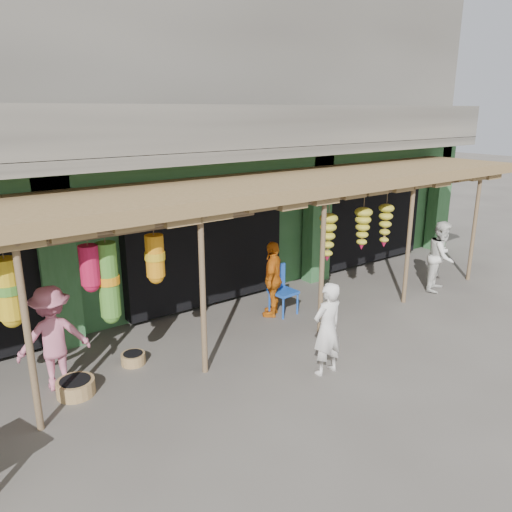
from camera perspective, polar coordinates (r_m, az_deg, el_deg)
ground at (r=9.10m, az=1.75°, el=-9.77°), size 80.00×80.00×0.00m
building at (r=12.37m, az=-12.62°, el=13.05°), size 16.40×6.80×7.00m
awning at (r=8.86m, az=-2.01°, el=7.07°), size 14.00×2.70×2.79m
blue_chair at (r=10.15m, az=2.82°, el=-3.56°), size 0.50×0.51×0.99m
basket_left at (r=7.98m, az=-19.91°, el=-13.94°), size 0.70×0.70×0.23m
basket_right at (r=8.59m, az=-13.85°, el=-11.31°), size 0.45×0.45×0.18m
person_front at (r=7.88m, az=8.14°, el=-8.23°), size 0.55×0.36×1.51m
person_right at (r=12.09m, az=20.42°, el=-0.03°), size 0.95×0.85×1.62m
person_vendor at (r=9.96m, az=1.95°, el=-2.61°), size 0.93×0.87×1.54m
person_shopper at (r=7.99m, az=-22.18°, el=-8.65°), size 1.10×0.72×1.59m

